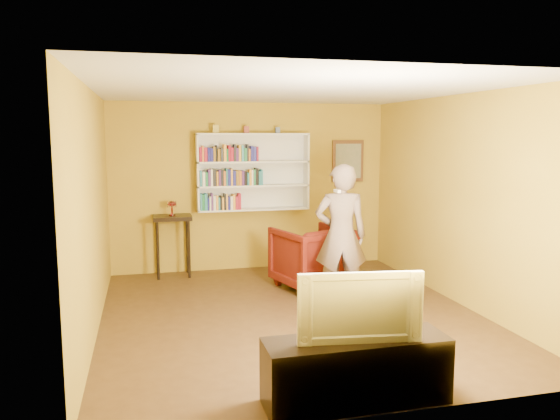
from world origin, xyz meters
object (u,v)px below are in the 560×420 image
at_px(armchair, 313,257).
at_px(television, 357,304).
at_px(bookshelf, 252,172).
at_px(ruby_lustre, 172,205).
at_px(person, 341,236).
at_px(console_table, 172,226).
at_px(tv_cabinet, 356,370).

bearing_deg(armchair, television, 62.23).
xyz_separation_m(bookshelf, ruby_lustre, (-1.30, -0.16, -0.48)).
distance_m(ruby_lustre, person, 2.86).
xyz_separation_m(console_table, person, (2.01, -2.02, 0.12)).
bearing_deg(television, armchair, 86.49).
xyz_separation_m(ruby_lustre, armchair, (1.91, -1.15, -0.67)).
bearing_deg(tv_cabinet, console_table, 105.39).
distance_m(bookshelf, ruby_lustre, 1.39).
xyz_separation_m(bookshelf, console_table, (-1.30, -0.16, -0.80)).
height_order(ruby_lustre, television, ruby_lustre).
distance_m(bookshelf, console_table, 1.53).
bearing_deg(tv_cabinet, bookshelf, 89.30).
relative_size(armchair, tv_cabinet, 0.65).
height_order(console_table, armchair, console_table).
height_order(ruby_lustre, armchair, ruby_lustre).
distance_m(tv_cabinet, television, 0.56).
height_order(ruby_lustre, tv_cabinet, ruby_lustre).
bearing_deg(bookshelf, ruby_lustre, -172.98).
bearing_deg(ruby_lustre, tv_cabinet, -74.61).
bearing_deg(bookshelf, tv_cabinet, -90.70).
xyz_separation_m(console_table, tv_cabinet, (1.24, -4.50, -0.52)).
xyz_separation_m(person, television, (-0.77, -2.48, -0.08)).
relative_size(bookshelf, tv_cabinet, 1.18).
height_order(bookshelf, armchair, bookshelf).
xyz_separation_m(tv_cabinet, television, (0.00, 0.00, 0.56)).
height_order(console_table, tv_cabinet, console_table).
relative_size(console_table, tv_cabinet, 0.63).
distance_m(bookshelf, tv_cabinet, 4.84).
bearing_deg(bookshelf, television, -90.70).
xyz_separation_m(bookshelf, armchair, (0.61, -1.31, -1.15)).
xyz_separation_m(bookshelf, tv_cabinet, (-0.06, -4.66, -1.32)).
bearing_deg(ruby_lustre, console_table, 80.54).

